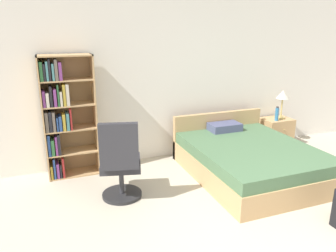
# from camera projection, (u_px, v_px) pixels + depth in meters

# --- Properties ---
(wall_back) EXTENTS (9.00, 0.06, 2.60)m
(wall_back) POSITION_uv_depth(u_px,v_px,m) (179.00, 77.00, 5.23)
(wall_back) COLOR white
(wall_back) RESTS_ON ground_plane
(bookshelf) EXTENTS (0.71, 0.33, 1.71)m
(bookshelf) POSITION_uv_depth(u_px,v_px,m) (63.00, 115.00, 4.51)
(bookshelf) COLOR tan
(bookshelf) RESTS_ON ground_plane
(bed) EXTENTS (1.59, 2.00, 0.72)m
(bed) POSITION_uv_depth(u_px,v_px,m) (248.00, 158.00, 4.72)
(bed) COLOR tan
(bed) RESTS_ON ground_plane
(office_chair) EXTENTS (0.58, 0.66, 1.04)m
(office_chair) POSITION_uv_depth(u_px,v_px,m) (120.00, 164.00, 3.93)
(office_chair) COLOR #232326
(office_chair) RESTS_ON ground_plane
(nightstand) EXTENTS (0.51, 0.43, 0.50)m
(nightstand) POSITION_uv_depth(u_px,v_px,m) (276.00, 132.00, 5.90)
(nightstand) COLOR tan
(nightstand) RESTS_ON ground_plane
(table_lamp) EXTENTS (0.23, 0.23, 0.51)m
(table_lamp) POSITION_uv_depth(u_px,v_px,m) (283.00, 96.00, 5.72)
(table_lamp) COLOR tan
(table_lamp) RESTS_ON nightstand
(water_bottle) EXTENTS (0.06, 0.06, 0.25)m
(water_bottle) POSITION_uv_depth(u_px,v_px,m) (277.00, 114.00, 5.67)
(water_bottle) COLOR teal
(water_bottle) RESTS_ON nightstand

